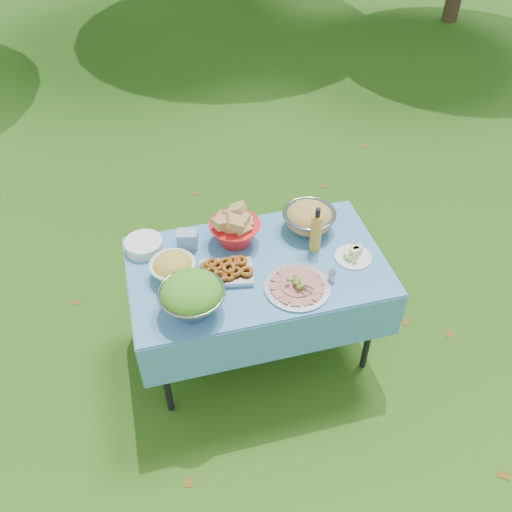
{
  "coord_description": "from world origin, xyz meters",
  "views": [
    {
      "loc": [
        -0.56,
        -2.14,
        2.92
      ],
      "look_at": [
        -0.01,
        0.0,
        0.83
      ],
      "focal_mm": 38.0,
      "sensor_mm": 36.0,
      "label": 1
    }
  ],
  "objects_px": {
    "bread_bowl": "(235,228)",
    "pasta_bowl_steel": "(309,217)",
    "oil_bottle": "(316,230)",
    "salad_bowl": "(192,295)",
    "plate_stack": "(144,245)",
    "picnic_table": "(257,308)",
    "charcuterie_platter": "(297,282)"
  },
  "relations": [
    {
      "from": "salad_bowl",
      "to": "plate_stack",
      "type": "height_order",
      "value": "salad_bowl"
    },
    {
      "from": "plate_stack",
      "to": "bread_bowl",
      "type": "bearing_deg",
      "value": -7.05
    },
    {
      "from": "plate_stack",
      "to": "charcuterie_platter",
      "type": "relative_size",
      "value": 0.61
    },
    {
      "from": "bread_bowl",
      "to": "pasta_bowl_steel",
      "type": "distance_m",
      "value": 0.46
    },
    {
      "from": "plate_stack",
      "to": "charcuterie_platter",
      "type": "distance_m",
      "value": 0.93
    },
    {
      "from": "picnic_table",
      "to": "salad_bowl",
      "type": "bearing_deg",
      "value": -148.93
    },
    {
      "from": "bread_bowl",
      "to": "oil_bottle",
      "type": "bearing_deg",
      "value": -22.99
    },
    {
      "from": "pasta_bowl_steel",
      "to": "oil_bottle",
      "type": "bearing_deg",
      "value": -97.58
    },
    {
      "from": "bread_bowl",
      "to": "pasta_bowl_steel",
      "type": "height_order",
      "value": "bread_bowl"
    },
    {
      "from": "oil_bottle",
      "to": "charcuterie_platter",
      "type": "bearing_deg",
      "value": -125.26
    },
    {
      "from": "bread_bowl",
      "to": "oil_bottle",
      "type": "distance_m",
      "value": 0.48
    },
    {
      "from": "oil_bottle",
      "to": "salad_bowl",
      "type": "bearing_deg",
      "value": -159.34
    },
    {
      "from": "pasta_bowl_steel",
      "to": "salad_bowl",
      "type": "bearing_deg",
      "value": -148.91
    },
    {
      "from": "picnic_table",
      "to": "plate_stack",
      "type": "bearing_deg",
      "value": 154.28
    },
    {
      "from": "plate_stack",
      "to": "salad_bowl",
      "type": "bearing_deg",
      "value": -69.9
    },
    {
      "from": "picnic_table",
      "to": "bread_bowl",
      "type": "xyz_separation_m",
      "value": [
        -0.08,
        0.23,
        0.48
      ]
    },
    {
      "from": "picnic_table",
      "to": "oil_bottle",
      "type": "xyz_separation_m",
      "value": [
        0.36,
        0.04,
        0.53
      ]
    },
    {
      "from": "charcuterie_platter",
      "to": "bread_bowl",
      "type": "bearing_deg",
      "value": 117.88
    },
    {
      "from": "picnic_table",
      "to": "oil_bottle",
      "type": "bearing_deg",
      "value": 6.77
    },
    {
      "from": "bread_bowl",
      "to": "oil_bottle",
      "type": "xyz_separation_m",
      "value": [
        0.44,
        -0.19,
        0.05
      ]
    },
    {
      "from": "charcuterie_platter",
      "to": "oil_bottle",
      "type": "height_order",
      "value": "oil_bottle"
    },
    {
      "from": "bread_bowl",
      "to": "charcuterie_platter",
      "type": "xyz_separation_m",
      "value": [
        0.24,
        -0.46,
        -0.06
      ]
    },
    {
      "from": "bread_bowl",
      "to": "pasta_bowl_steel",
      "type": "relative_size",
      "value": 0.96
    },
    {
      "from": "bread_bowl",
      "to": "pasta_bowl_steel",
      "type": "xyz_separation_m",
      "value": [
        0.46,
        0.0,
        -0.02
      ]
    },
    {
      "from": "plate_stack",
      "to": "pasta_bowl_steel",
      "type": "bearing_deg",
      "value": -3.56
    },
    {
      "from": "charcuterie_platter",
      "to": "oil_bottle",
      "type": "bearing_deg",
      "value": 54.74
    },
    {
      "from": "salad_bowl",
      "to": "charcuterie_platter",
      "type": "xyz_separation_m",
      "value": [
        0.58,
        0.02,
        -0.07
      ]
    },
    {
      "from": "picnic_table",
      "to": "bread_bowl",
      "type": "height_order",
      "value": "bread_bowl"
    },
    {
      "from": "oil_bottle",
      "to": "plate_stack",
      "type": "bearing_deg",
      "value": 165.47
    },
    {
      "from": "salad_bowl",
      "to": "pasta_bowl_steel",
      "type": "relative_size",
      "value": 1.09
    },
    {
      "from": "pasta_bowl_steel",
      "to": "oil_bottle",
      "type": "distance_m",
      "value": 0.2
    },
    {
      "from": "oil_bottle",
      "to": "picnic_table",
      "type": "bearing_deg",
      "value": -173.23
    }
  ]
}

